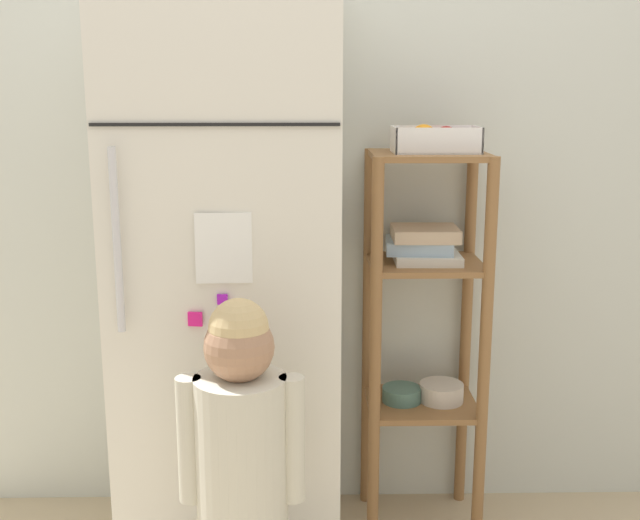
% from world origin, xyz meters
% --- Properties ---
extents(kitchen_wall_back, '(2.49, 0.03, 2.21)m').
position_xyz_m(kitchen_wall_back, '(0.00, 0.35, 1.10)').
color(kitchen_wall_back, silver).
rests_on(kitchen_wall_back, ground).
extents(refrigerator, '(0.61, 0.63, 1.71)m').
position_xyz_m(refrigerator, '(-0.23, 0.02, 0.85)').
color(refrigerator, silver).
rests_on(refrigerator, ground).
extents(child_standing, '(0.30, 0.22, 0.94)m').
position_xyz_m(child_standing, '(-0.17, -0.46, 0.57)').
color(child_standing, '#57595C').
rests_on(child_standing, ground).
extents(pantry_shelf_unit, '(0.36, 0.31, 1.21)m').
position_xyz_m(pantry_shelf_unit, '(0.35, 0.16, 0.73)').
color(pantry_shelf_unit, olive).
rests_on(pantry_shelf_unit, ground).
extents(fruit_bin, '(0.25, 0.15, 0.08)m').
position_xyz_m(fruit_bin, '(0.37, 0.14, 1.25)').
color(fruit_bin, white).
rests_on(fruit_bin, pantry_shelf_unit).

